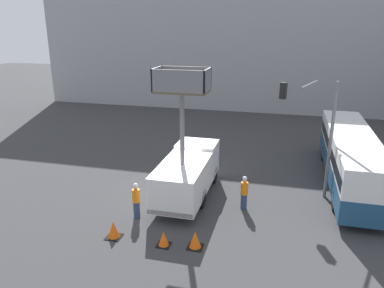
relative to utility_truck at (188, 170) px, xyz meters
name	(u,v)px	position (x,y,z in m)	size (l,w,h in m)	color
ground_plane	(175,194)	(-0.79, 0.19, -1.58)	(120.00, 120.00, 0.00)	#38383A
building_backdrop_far	(241,33)	(-0.79, 26.61, 6.50)	(44.00, 10.00, 16.16)	#9E9EA3
utility_truck	(188,170)	(0.00, 0.00, 0.00)	(2.59, 6.50, 7.19)	white
city_bus	(350,155)	(8.83, 4.15, 0.24)	(2.43, 12.17, 3.11)	navy
traffic_light_pole	(314,120)	(6.45, 2.24, 2.70)	(2.95, 2.69, 6.42)	slate
road_worker_near_truck	(136,200)	(-1.85, -2.85, -0.66)	(0.38, 0.38, 1.84)	navy
road_worker_directing	(244,193)	(3.18, -0.64, -0.67)	(0.38, 0.38, 1.82)	navy
traffic_cone_near_truck	(164,239)	(0.23, -4.89, -1.26)	(0.59, 0.59, 0.68)	black
traffic_cone_mid_road	(114,230)	(-2.16, -4.83, -1.21)	(0.69, 0.69, 0.79)	black
traffic_cone_far_side	(195,240)	(1.59, -4.69, -1.22)	(0.67, 0.67, 0.76)	black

